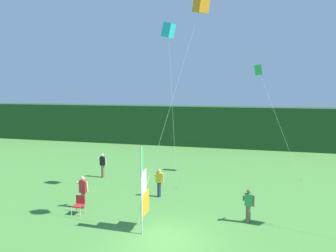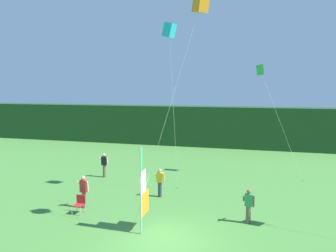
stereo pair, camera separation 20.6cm
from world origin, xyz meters
name	(u,v)px [view 1 (the left image)]	position (x,y,z in m)	size (l,w,h in m)	color
ground_plane	(163,241)	(0.00, 0.00, 0.00)	(120.00, 120.00, 0.00)	#478438
distant_treeline	(218,127)	(0.00, 22.34, 2.13)	(80.00, 2.40, 4.27)	#1E421E
banner_flag	(144,191)	(-1.04, 0.72, 1.84)	(0.06, 1.03, 3.83)	#B7B7BC
person_near_banner	(83,191)	(-4.98, 2.54, 0.91)	(0.55, 0.48, 1.71)	brown
person_mid_field	(248,205)	(3.36, 2.79, 0.85)	(0.55, 0.48, 1.61)	brown
person_far_left	(159,182)	(-1.64, 5.23, 0.88)	(0.55, 0.48, 1.65)	#2D334C
person_far_right	(103,165)	(-6.58, 8.16, 0.90)	(0.55, 0.48, 1.69)	brown
folding_chair	(79,203)	(-4.84, 1.85, 0.51)	(0.51, 0.51, 0.89)	#BCBCC1
kite_cyan_box_0	(168,31)	(-1.27, 5.93, 9.42)	(0.82, 1.44, 9.90)	brown
kite_green_box_2	(258,70)	(3.77, 11.13, 7.43)	(3.30, 0.60, 7.84)	brown
kite_orange_box_3	(201,4)	(1.28, 1.26, 9.58)	(3.24, 0.98, 10.03)	brown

